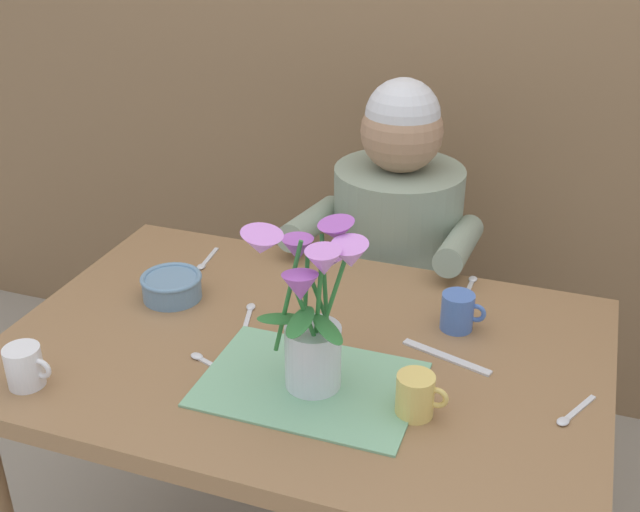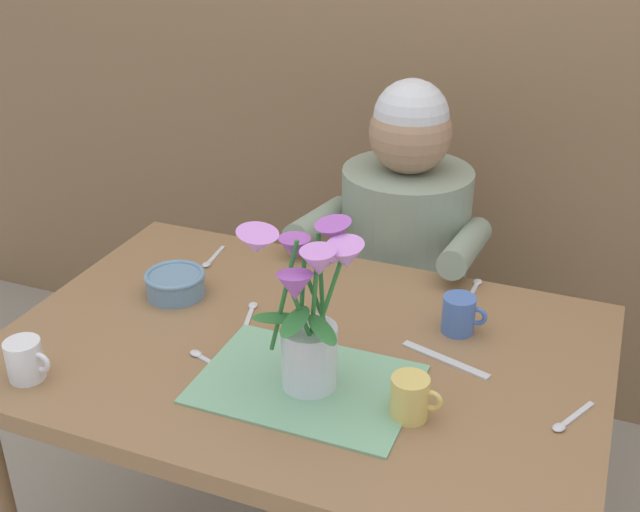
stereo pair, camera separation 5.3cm
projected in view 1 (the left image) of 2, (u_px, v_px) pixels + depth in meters
name	position (u px, v px, depth m)	size (l,w,h in m)	color
wood_panel_backdrop	(431.00, 1.00, 2.23)	(4.00, 0.10, 2.50)	brown
dining_table	(303.00, 384.00, 1.63)	(1.20, 0.80, 0.74)	olive
seated_person	(394.00, 284.00, 2.17)	(0.45, 0.47, 1.14)	#4C4C56
striped_placemat	(310.00, 384.00, 1.46)	(0.40, 0.28, 0.01)	#7AB289
flower_vase	(313.00, 310.00, 1.38)	(0.23, 0.22, 0.33)	silver
ceramic_bowl	(172.00, 286.00, 1.74)	(0.14, 0.14, 0.06)	#6689A8
dinner_knife	(446.00, 357.00, 1.54)	(0.19, 0.02, 0.01)	silver
tea_cup	(416.00, 395.00, 1.37)	(0.09, 0.07, 0.08)	#E5C666
ceramic_mug	(25.00, 367.00, 1.44)	(0.09, 0.07, 0.08)	silver
coffee_cup	(458.00, 312.00, 1.62)	(0.09, 0.07, 0.08)	#476BB7
spoon_0	(471.00, 284.00, 1.80)	(0.02, 0.12, 0.01)	silver
spoon_1	(205.00, 262.00, 1.89)	(0.03, 0.12, 0.01)	silver
spoon_2	(249.00, 313.00, 1.68)	(0.05, 0.12, 0.01)	silver
spoon_3	(206.00, 361.00, 1.52)	(0.12, 0.05, 0.01)	silver
spoon_4	(571.00, 415.00, 1.38)	(0.07, 0.11, 0.01)	silver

